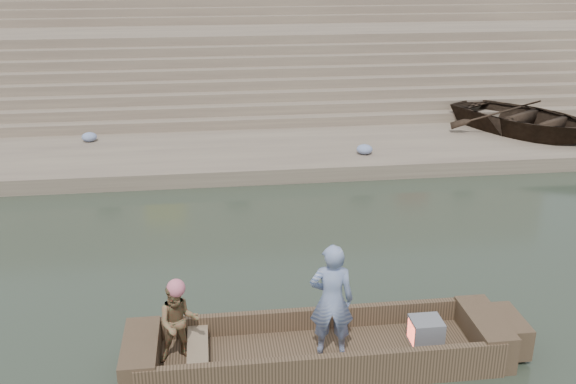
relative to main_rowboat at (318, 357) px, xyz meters
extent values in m
plane|color=#283326|center=(2.05, 1.70, -0.11)|extent=(120.00, 120.00, 0.00)
cube|color=gray|center=(2.05, 9.70, 0.09)|extent=(32.00, 4.00, 0.40)
cube|color=gray|center=(2.05, 17.20, 1.29)|extent=(32.00, 3.00, 2.80)
cube|color=gray|center=(2.05, 24.20, 2.49)|extent=(32.00, 3.00, 5.20)
cube|color=gray|center=(2.05, 11.95, 0.24)|extent=(32.00, 0.50, 0.70)
cube|color=gray|center=(2.05, 12.45, 0.39)|extent=(32.00, 0.50, 1.00)
cube|color=gray|center=(2.05, 12.95, 0.54)|extent=(32.00, 0.50, 1.30)
cube|color=gray|center=(2.05, 13.45, 0.69)|extent=(32.00, 0.50, 1.60)
cube|color=gray|center=(2.05, 13.95, 0.84)|extent=(32.00, 0.50, 1.90)
cube|color=gray|center=(2.05, 14.45, 0.99)|extent=(32.00, 0.50, 2.20)
cube|color=gray|center=(2.05, 14.95, 1.14)|extent=(32.00, 0.50, 2.50)
cube|color=gray|center=(2.05, 15.45, 1.29)|extent=(32.00, 0.50, 2.80)
cube|color=gray|center=(2.05, 18.95, 1.44)|extent=(32.00, 0.50, 3.10)
cube|color=gray|center=(2.05, 19.45, 1.59)|extent=(32.00, 0.50, 3.40)
cube|color=gray|center=(2.05, 19.95, 1.74)|extent=(32.00, 0.50, 3.70)
cube|color=gray|center=(2.05, 20.45, 1.89)|extent=(32.00, 0.50, 4.00)
cube|color=gray|center=(2.05, 20.95, 2.04)|extent=(32.00, 0.50, 4.30)
cube|color=gray|center=(2.05, 21.45, 2.19)|extent=(32.00, 0.50, 4.60)
cube|color=gray|center=(2.05, 21.95, 2.34)|extent=(32.00, 0.50, 4.90)
cube|color=gray|center=(2.05, 22.45, 2.49)|extent=(32.00, 0.50, 5.20)
cube|color=brown|center=(0.00, 0.00, 0.00)|extent=(5.00, 1.30, 0.22)
cube|color=brown|center=(0.00, -0.62, 0.17)|extent=(5.20, 0.12, 0.56)
cube|color=brown|center=(0.00, 0.62, 0.17)|extent=(5.20, 0.12, 0.56)
cube|color=brown|center=(-2.55, 0.00, 0.19)|extent=(0.50, 1.30, 0.60)
cube|color=brown|center=(2.55, 0.00, 0.19)|extent=(0.50, 1.30, 0.60)
cube|color=brown|center=(2.95, 0.00, 0.21)|extent=(0.35, 0.90, 0.50)
cube|color=#937A5B|center=(-1.75, 0.00, 0.29)|extent=(0.30, 1.20, 0.08)
sphere|color=#DB6C7F|center=(-2.00, 0.05, 1.27)|extent=(0.26, 0.26, 0.26)
imported|color=navy|center=(0.17, -0.05, 0.98)|extent=(0.69, 0.51, 1.73)
imported|color=#2A7E43|center=(-2.00, 0.05, 0.72)|extent=(0.63, 0.52, 1.22)
cube|color=slate|center=(1.63, 0.00, 0.31)|extent=(0.46, 0.42, 0.40)
cube|color=#E5593F|center=(1.42, 0.00, 0.31)|extent=(0.04, 0.34, 0.32)
imported|color=#2D2116|center=(8.12, 10.14, 0.77)|extent=(5.38, 5.74, 0.97)
ellipsoid|color=#3F5999|center=(-4.92, 10.97, 0.42)|extent=(0.44, 0.44, 0.26)
ellipsoid|color=#3F5999|center=(2.79, 8.76, 0.42)|extent=(0.44, 0.44, 0.26)
camera|label=1|loc=(-1.47, -8.02, 5.73)|focal=40.73mm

